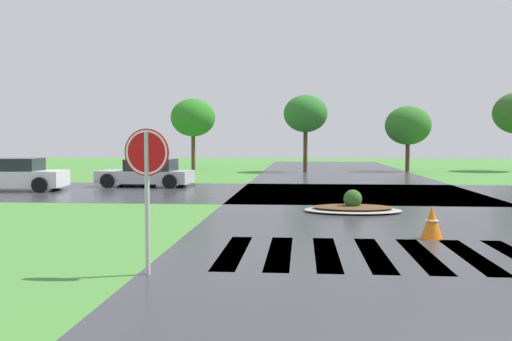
# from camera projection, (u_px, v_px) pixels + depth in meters

# --- Properties ---
(asphalt_roadway) EXTENTS (9.87, 80.00, 0.01)m
(asphalt_roadway) POSITION_uv_depth(u_px,v_px,m) (387.00, 222.00, 14.67)
(asphalt_roadway) COLOR #35353A
(asphalt_roadway) RESTS_ON ground
(asphalt_cross_road) EXTENTS (90.00, 8.89, 0.01)m
(asphalt_cross_road) POSITION_uv_depth(u_px,v_px,m) (357.00, 193.00, 22.64)
(asphalt_cross_road) COLOR #35353A
(asphalt_cross_road) RESTS_ON ground
(crosswalk_stripes) EXTENTS (7.65, 3.30, 0.01)m
(crosswalk_stripes) POSITION_uv_depth(u_px,v_px,m) (422.00, 255.00, 10.46)
(crosswalk_stripes) COLOR white
(crosswalk_stripes) RESTS_ON ground
(stop_sign) EXTENTS (0.76, 0.15, 2.37)m
(stop_sign) POSITION_uv_depth(u_px,v_px,m) (147.00, 167.00, 8.86)
(stop_sign) COLOR #B2B5BA
(stop_sign) RESTS_ON ground
(median_island) EXTENTS (2.94, 1.81, 0.68)m
(median_island) POSITION_uv_depth(u_px,v_px,m) (353.00, 207.00, 16.69)
(median_island) COLOR #9E9B93
(median_island) RESTS_ON ground
(car_blue_compact) EXTENTS (4.31, 2.43, 1.39)m
(car_blue_compact) POSITION_uv_depth(u_px,v_px,m) (15.00, 176.00, 23.70)
(car_blue_compact) COLOR silver
(car_blue_compact) RESTS_ON ground
(car_dark_suv) EXTENTS (4.38, 2.29, 1.28)m
(car_dark_suv) POSITION_uv_depth(u_px,v_px,m) (147.00, 173.00, 25.79)
(car_dark_suv) COLOR #B7B7BF
(car_dark_suv) RESTS_ON ground
(drainage_pipe_stack) EXTENTS (1.56, 0.97, 0.82)m
(drainage_pipe_stack) POSITION_uv_depth(u_px,v_px,m) (139.00, 178.00, 25.74)
(drainage_pipe_stack) COLOR #9E9B93
(drainage_pipe_stack) RESTS_ON ground
(traffic_cone) EXTENTS (0.48, 0.48, 0.74)m
(traffic_cone) POSITION_uv_depth(u_px,v_px,m) (432.00, 222.00, 12.16)
(traffic_cone) COLOR orange
(traffic_cone) RESTS_ON ground
(background_treeline) EXTENTS (33.66, 5.93, 5.49)m
(background_treeline) POSITION_uv_depth(u_px,v_px,m) (451.00, 119.00, 38.07)
(background_treeline) COLOR #4C3823
(background_treeline) RESTS_ON ground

